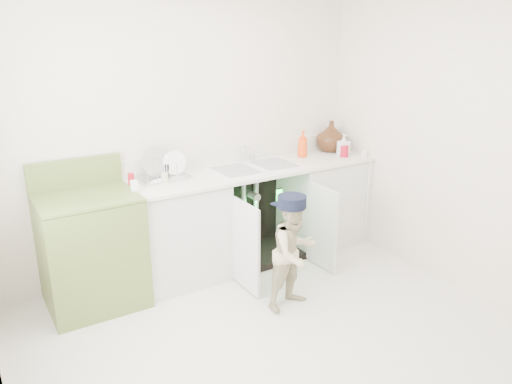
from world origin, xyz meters
TOP-DOWN VIEW (x-y plane):
  - ground at (0.00, 0.00)m, footprint 3.50×3.50m
  - room_shell at (0.00, 0.00)m, footprint 6.00×5.50m
  - counter_run at (0.58, 1.21)m, footprint 2.44×1.02m
  - avocado_stove at (-0.98, 1.18)m, footprint 0.73×0.65m
  - repair_worker at (0.35, 0.30)m, footprint 0.51×0.77m

SIDE VIEW (x-z plane):
  - ground at x=0.00m, z-range 0.00..0.00m
  - repair_worker at x=0.35m, z-range 0.01..0.93m
  - avocado_stove at x=-0.98m, z-range -0.10..1.04m
  - counter_run at x=0.58m, z-range -0.13..1.08m
  - room_shell at x=0.00m, z-range 0.62..1.88m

